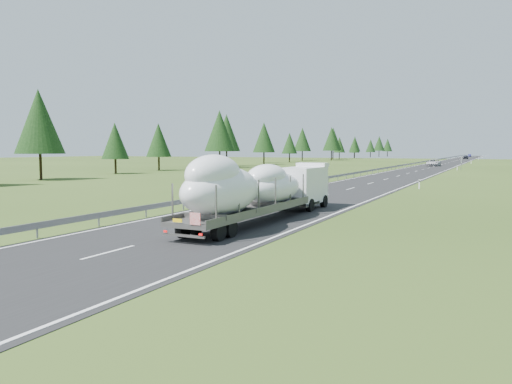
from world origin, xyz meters
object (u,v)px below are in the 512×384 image
at_px(boat_truck, 258,187).
at_px(distant_van, 434,163).
at_px(distant_car_dark, 466,157).
at_px(distant_car_blue, 470,155).
at_px(highway_sign, 461,161).

distance_m(boat_truck, distant_van, 101.94).
bearing_deg(distant_car_dark, distant_car_blue, 90.47).
xyz_separation_m(highway_sign, distant_car_dark, (-6.08, 117.01, -1.01)).
xyz_separation_m(distant_car_dark, distant_car_blue, (-1.74, 59.21, -0.07)).
distance_m(distant_car_dark, distant_car_blue, 59.23).
distance_m(highway_sign, distant_van, 24.36).
bearing_deg(distant_van, distant_car_dark, 89.98).
bearing_deg(distant_car_blue, distant_van, -93.12).
relative_size(boat_truck, distant_van, 2.83).
bearing_deg(highway_sign, distant_car_dark, 92.97).
height_order(highway_sign, distant_car_blue, highway_sign).
relative_size(highway_sign, distant_car_blue, 0.59).
distance_m(highway_sign, boat_truck, 79.01).
height_order(distant_van, distant_car_blue, distant_van).
height_order(boat_truck, distant_van, boat_truck).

